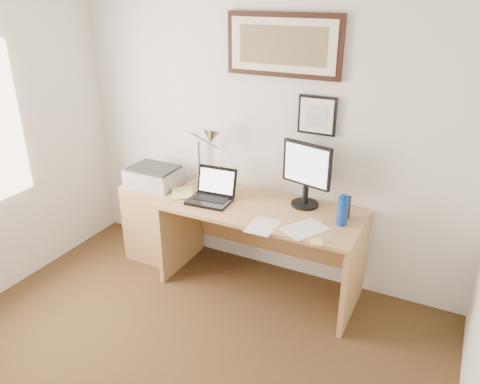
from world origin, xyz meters
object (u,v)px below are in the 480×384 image
Objects in this scene: laptop at (212,194)px; printer at (154,177)px; side_cabinet at (157,220)px; desk at (265,229)px; water_bottle at (343,211)px; lcd_monitor at (306,172)px; book at (172,194)px.

laptop is 0.63m from printer.
desk reaches higher than side_cabinet.
laptop is at bearing -8.95° from side_cabinet.
water_bottle is 0.74m from desk.
side_cabinet is 0.46m from printer.
lcd_monitor is 1.18× the size of printer.
lcd_monitor is at bearing 18.83° from laptop.
printer is (-0.27, 0.13, 0.06)m from book.
desk is 3.08× the size of lcd_monitor.
book is at bearing -26.14° from printer.
printer is at bearing 179.58° from water_bottle.
water_bottle is 0.14× the size of desk.
side_cabinet is 3.34× the size of water_bottle.
printer is at bearing -172.79° from lcd_monitor.
laptop is at bearing -161.17° from lcd_monitor.
water_bottle reaches higher than side_cabinet.
book reaches higher than side_cabinet.
laptop is at bearing -176.75° from water_bottle.
laptop reaches higher than book.
lcd_monitor is (1.36, 0.14, 0.68)m from side_cabinet.
lcd_monitor reaches higher than desk.
laptop reaches higher than printer.
book is 0.83m from desk.
book is (-1.42, -0.12, -0.10)m from water_bottle.
side_cabinet is at bearing 132.06° from printer.
desk is 4.48× the size of laptop.
book is (0.30, -0.16, 0.39)m from side_cabinet.
water_bottle reaches higher than printer.
water_bottle is 0.50× the size of printer.
laptop is (-0.42, -0.14, 0.29)m from desk.
printer is (0.03, -0.03, 0.45)m from side_cabinet.
water_bottle is at bearing -27.32° from lcd_monitor.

